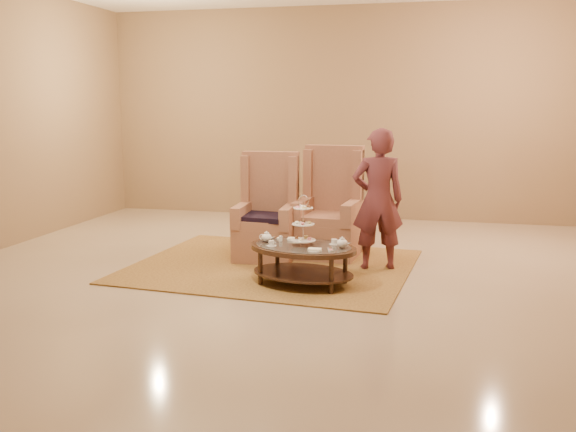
% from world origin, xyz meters
% --- Properties ---
extents(ground, '(8.00, 8.00, 0.00)m').
position_xyz_m(ground, '(0.00, 0.00, 0.00)').
color(ground, tan).
rests_on(ground, ground).
extents(ceiling, '(8.00, 8.00, 0.02)m').
position_xyz_m(ceiling, '(0.00, 0.00, 0.00)').
color(ceiling, white).
rests_on(ceiling, ground).
extents(wall_back, '(8.00, 0.04, 3.50)m').
position_xyz_m(wall_back, '(0.00, 4.00, 1.75)').
color(wall_back, '#8B6E4C').
rests_on(wall_back, ground).
extents(rug, '(3.44, 2.95, 0.02)m').
position_xyz_m(rug, '(-0.24, 0.46, 0.01)').
color(rug, olive).
rests_on(rug, ground).
extents(tea_table, '(1.30, 1.02, 0.98)m').
position_xyz_m(tea_table, '(0.28, -0.22, 0.36)').
color(tea_table, black).
rests_on(tea_table, ground).
extents(armchair_left, '(0.75, 0.77, 1.33)m').
position_xyz_m(armchair_left, '(-0.41, 0.88, 0.45)').
color(armchair_left, '#996248').
rests_on(armchair_left, ground).
extents(armchair_right, '(0.81, 0.83, 1.40)m').
position_xyz_m(armchair_right, '(0.33, 1.20, 0.47)').
color(armchair_right, '#996248').
rests_on(armchair_right, ground).
extents(person, '(0.69, 0.55, 1.65)m').
position_xyz_m(person, '(0.99, 0.64, 0.83)').
color(person, '#562429').
rests_on(person, ground).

